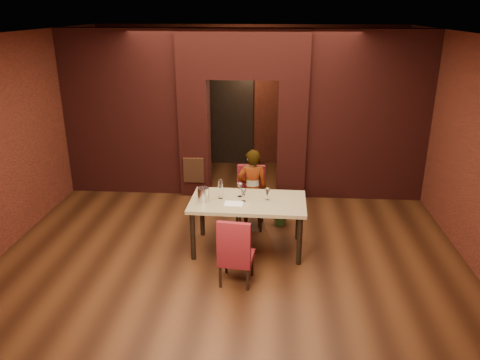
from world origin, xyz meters
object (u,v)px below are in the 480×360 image
at_px(wine_glass_b, 244,195).
at_px(water_bottle, 221,189).
at_px(dining_table, 248,225).
at_px(chair_near, 237,250).
at_px(potted_plant, 281,214).
at_px(wine_glass_c, 267,194).
at_px(chair_far, 250,198).
at_px(wine_bucket, 203,194).
at_px(person_seated, 252,189).
at_px(wine_glass_a, 240,190).

xyz_separation_m(wine_glass_b, water_bottle, (-0.36, 0.10, 0.06)).
relative_size(dining_table, chair_near, 1.78).
height_order(chair_near, potted_plant, chair_near).
distance_m(wine_glass_c, water_bottle, 0.72).
bearing_deg(wine_glass_c, potted_plant, 74.88).
height_order(chair_far, chair_near, chair_far).
relative_size(dining_table, wine_bucket, 8.21).
height_order(chair_near, wine_glass_c, wine_glass_c).
distance_m(person_seated, potted_plant, 0.72).
bearing_deg(chair_near, water_bottle, -65.60).
bearing_deg(chair_far, wine_glass_c, -66.37).
bearing_deg(potted_plant, water_bottle, -138.11).
distance_m(chair_far, person_seated, 0.18).
bearing_deg(chair_far, water_bottle, -117.03).
distance_m(dining_table, wine_glass_a, 0.55).
height_order(wine_bucket, potted_plant, wine_bucket).
relative_size(chair_far, wine_glass_a, 4.87).
height_order(dining_table, chair_near, chair_near).
bearing_deg(wine_glass_c, chair_near, -111.48).
bearing_deg(dining_table, wine_glass_c, 9.26).
bearing_deg(person_seated, potted_plant, -170.30).
xyz_separation_m(person_seated, wine_glass_b, (-0.09, -0.80, 0.22)).
relative_size(chair_far, wine_bucket, 4.92).
bearing_deg(wine_glass_a, water_bottle, -164.18).
bearing_deg(potted_plant, wine_bucket, -140.53).
xyz_separation_m(wine_glass_c, water_bottle, (-0.71, 0.02, 0.06)).
xyz_separation_m(dining_table, wine_glass_b, (-0.06, -0.04, 0.50)).
height_order(wine_glass_b, potted_plant, wine_glass_b).
xyz_separation_m(dining_table, potted_plant, (0.53, 0.91, -0.21)).
bearing_deg(chair_near, chair_far, -86.35).
bearing_deg(person_seated, wine_glass_a, 68.25).
bearing_deg(wine_glass_a, potted_plant, 49.29).
bearing_deg(potted_plant, chair_far, -168.42).
relative_size(dining_table, wine_glass_b, 9.00).
bearing_deg(wine_bucket, wine_glass_c, 6.65).
relative_size(wine_glass_c, wine_bucket, 0.88).
relative_size(chair_near, potted_plant, 2.42).
bearing_deg(wine_glass_c, dining_table, -171.93).
relative_size(water_bottle, potted_plant, 0.77).
relative_size(wine_glass_c, potted_plant, 0.46).
bearing_deg(wine_glass_a, chair_far, 79.22).
relative_size(chair_near, water_bottle, 3.15).
distance_m(chair_near, wine_glass_a, 1.17).
bearing_deg(wine_glass_c, person_seated, 110.21).
height_order(wine_glass_b, water_bottle, water_bottle).
relative_size(dining_table, chair_far, 1.67).
height_order(wine_glass_c, potted_plant, wine_glass_c).
xyz_separation_m(wine_glass_b, wine_bucket, (-0.60, -0.03, 0.01)).
bearing_deg(wine_glass_a, wine_glass_b, -68.50).
xyz_separation_m(chair_far, wine_glass_b, (-0.05, -0.84, 0.39)).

